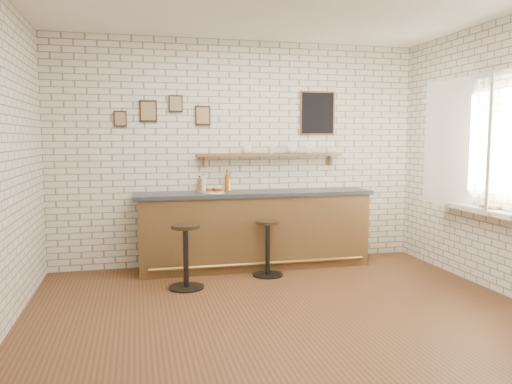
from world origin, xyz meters
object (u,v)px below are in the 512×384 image
(shelf_cup_c, at_px, (292,149))
(bar_counter, at_px, (255,229))
(bitters_bottle_amber, at_px, (227,182))
(condiment_bottle_yellow, at_px, (229,185))
(shelf_cup_b, at_px, (272,150))
(shelf_cup_d, at_px, (309,150))
(sandwich_plate, at_px, (214,192))
(ciabatta_sandwich, at_px, (214,189))
(book_lower, at_px, (485,207))
(bar_stool_left, at_px, (186,254))
(bitters_bottle_white, at_px, (204,184))
(bar_stool_right, at_px, (268,246))
(shelf_cup_a, at_px, (247,150))
(bitters_bottle_brown, at_px, (200,185))
(book_upper, at_px, (483,205))

(shelf_cup_c, bearing_deg, bar_counter, 105.97)
(bitters_bottle_amber, relative_size, condiment_bottle_yellow, 1.47)
(shelf_cup_c, bearing_deg, shelf_cup_b, 86.53)
(bitters_bottle_amber, xyz_separation_m, shelf_cup_d, (1.14, 0.00, 0.42))
(sandwich_plate, relative_size, shelf_cup_d, 2.83)
(ciabatta_sandwich, xyz_separation_m, book_lower, (2.79, -1.54, -0.12))
(bar_stool_left, bearing_deg, shelf_cup_b, 36.85)
(bitters_bottle_white, bearing_deg, bar_stool_left, -109.56)
(sandwich_plate, relative_size, bar_stool_right, 0.40)
(book_lower, bearing_deg, bitters_bottle_amber, 149.10)
(condiment_bottle_yellow, relative_size, shelf_cup_a, 1.38)
(book_lower, bearing_deg, shelf_cup_b, 141.44)
(bar_counter, relative_size, bar_stool_right, 4.47)
(bar_counter, xyz_separation_m, bar_stool_right, (0.06, -0.45, -0.14))
(sandwich_plate, height_order, ciabatta_sandwich, ciabatta_sandwich)
(bitters_bottle_amber, height_order, book_lower, bitters_bottle_amber)
(ciabatta_sandwich, bearing_deg, bitters_bottle_amber, 50.04)
(bitters_bottle_amber, distance_m, book_lower, 3.14)
(condiment_bottle_yellow, distance_m, bar_stool_left, 1.35)
(ciabatta_sandwich, xyz_separation_m, bitters_bottle_amber, (0.21, 0.25, 0.06))
(bar_counter, distance_m, bitters_bottle_brown, 0.93)
(ciabatta_sandwich, bearing_deg, bar_counter, 5.58)
(bitters_bottle_brown, xyz_separation_m, book_upper, (2.94, -1.76, -0.13))
(ciabatta_sandwich, height_order, shelf_cup_a, shelf_cup_a)
(bitters_bottle_amber, relative_size, bar_stool_left, 0.37)
(sandwich_plate, distance_m, bitters_bottle_brown, 0.30)
(bitters_bottle_amber, xyz_separation_m, book_upper, (2.57, -1.76, -0.16))
(shelf_cup_a, bearing_deg, bitters_bottle_white, 160.57)
(sandwich_plate, distance_m, shelf_cup_a, 0.77)
(ciabatta_sandwich, distance_m, bitters_bottle_brown, 0.30)
(bitters_bottle_brown, relative_size, book_lower, 0.87)
(bar_stool_right, bearing_deg, shelf_cup_b, 70.98)
(bar_counter, bearing_deg, bitters_bottle_amber, 149.17)
(sandwich_plate, height_order, bitters_bottle_brown, bitters_bottle_brown)
(condiment_bottle_yellow, height_order, book_lower, condiment_bottle_yellow)
(shelf_cup_d, distance_m, book_lower, 2.38)
(shelf_cup_d, bearing_deg, bar_stool_right, -138.91)
(shelf_cup_b, bearing_deg, bitters_bottle_amber, 122.42)
(ciabatta_sandwich, xyz_separation_m, shelf_cup_d, (1.35, 0.25, 0.49))
(sandwich_plate, bearing_deg, ciabatta_sandwich, -0.00)
(sandwich_plate, distance_m, ciabatta_sandwich, 0.04)
(shelf_cup_b, bearing_deg, book_lower, -100.39)
(ciabatta_sandwich, xyz_separation_m, bitters_bottle_brown, (-0.16, 0.25, 0.03))
(bar_counter, relative_size, shelf_cup_d, 31.37)
(shelf_cup_b, xyz_separation_m, shelf_cup_c, (0.28, 0.00, 0.00))
(bitters_bottle_white, relative_size, shelf_cup_c, 1.68)
(condiment_bottle_yellow, xyz_separation_m, bar_stool_left, (-0.67, -0.95, -0.70))
(ciabatta_sandwich, distance_m, shelf_cup_c, 1.24)
(bar_stool_right, bearing_deg, shelf_cup_d, 40.98)
(sandwich_plate, xyz_separation_m, bar_stool_right, (0.61, -0.40, -0.64))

